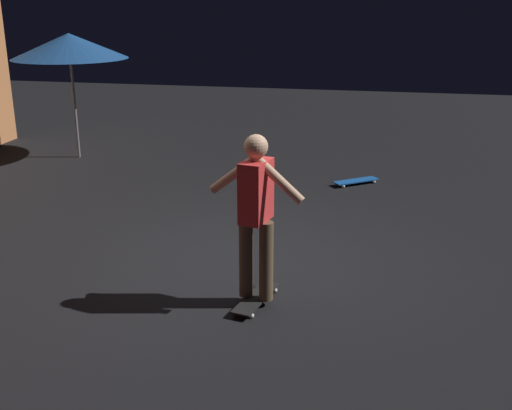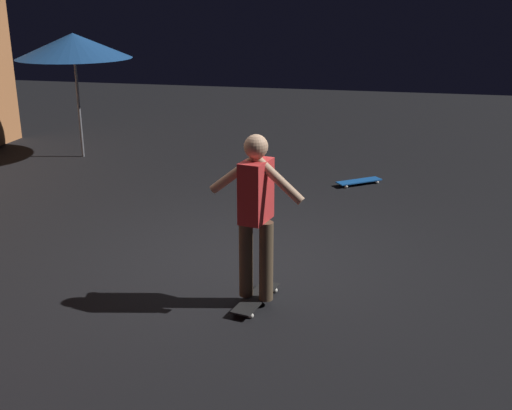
% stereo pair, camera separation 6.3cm
% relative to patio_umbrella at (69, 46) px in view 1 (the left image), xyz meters
% --- Properties ---
extents(ground_plane, '(28.00, 28.00, 0.00)m').
position_rel_patio_umbrella_xyz_m(ground_plane, '(-4.18, -4.15, -2.07)').
color(ground_plane, black).
extents(patio_umbrella, '(2.10, 2.10, 2.30)m').
position_rel_patio_umbrella_xyz_m(patio_umbrella, '(0.00, 0.00, 0.00)').
color(patio_umbrella, slate).
rests_on(patio_umbrella, ground_plane).
extents(skateboard_ridden, '(0.80, 0.36, 0.07)m').
position_rel_patio_umbrella_xyz_m(skateboard_ridden, '(-5.19, -4.55, -2.02)').
color(skateboard_ridden, black).
rests_on(skateboard_ridden, ground_plane).
extents(skateboard_spare, '(0.63, 0.74, 0.07)m').
position_rel_patio_umbrella_xyz_m(skateboard_spare, '(-0.75, -5.30, -2.02)').
color(skateboard_spare, '#1959B2').
rests_on(skateboard_spare, ground_plane).
extents(skater, '(0.42, 0.98, 1.67)m').
position_rel_patio_umbrella_xyz_m(skater, '(-5.19, -4.55, -1.04)').
color(skater, brown).
rests_on(skater, skateboard_ridden).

